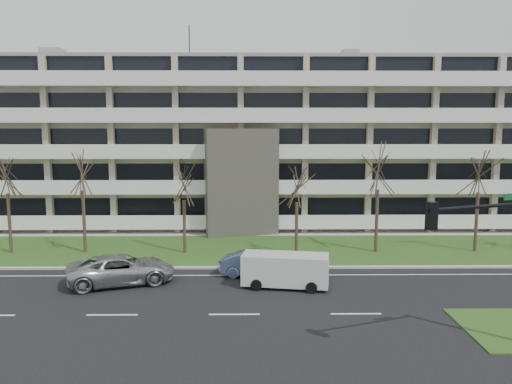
{
  "coord_description": "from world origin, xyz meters",
  "views": [
    {
      "loc": [
        0.79,
        -23.52,
        9.18
      ],
      "look_at": [
        1.18,
        10.0,
        4.76
      ],
      "focal_mm": 35.0,
      "sensor_mm": 36.0,
      "label": 1
    }
  ],
  "objects_px": {
    "white_van": "(286,267)",
    "traffic_signal": "(498,251)",
    "silver_pickup": "(122,269)",
    "blue_sedan": "(260,265)"
  },
  "relations": [
    {
      "from": "silver_pickup",
      "to": "white_van",
      "type": "xyz_separation_m",
      "value": [
        9.64,
        -0.73,
        0.29
      ]
    },
    {
      "from": "silver_pickup",
      "to": "blue_sedan",
      "type": "xyz_separation_m",
      "value": [
        8.13,
        1.11,
        -0.06
      ]
    },
    {
      "from": "silver_pickup",
      "to": "blue_sedan",
      "type": "relative_size",
      "value": 1.28
    },
    {
      "from": "white_van",
      "to": "traffic_signal",
      "type": "xyz_separation_m",
      "value": [
        7.87,
        -8.4,
        3.09
      ]
    },
    {
      "from": "blue_sedan",
      "to": "traffic_signal",
      "type": "height_order",
      "value": "traffic_signal"
    },
    {
      "from": "blue_sedan",
      "to": "traffic_signal",
      "type": "xyz_separation_m",
      "value": [
        9.38,
        -10.24,
        3.44
      ]
    },
    {
      "from": "white_van",
      "to": "traffic_signal",
      "type": "distance_m",
      "value": 11.92
    },
    {
      "from": "traffic_signal",
      "to": "silver_pickup",
      "type": "bearing_deg",
      "value": 132.21
    },
    {
      "from": "silver_pickup",
      "to": "white_van",
      "type": "relative_size",
      "value": 1.2
    },
    {
      "from": "blue_sedan",
      "to": "white_van",
      "type": "bearing_deg",
      "value": -124.02
    }
  ]
}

